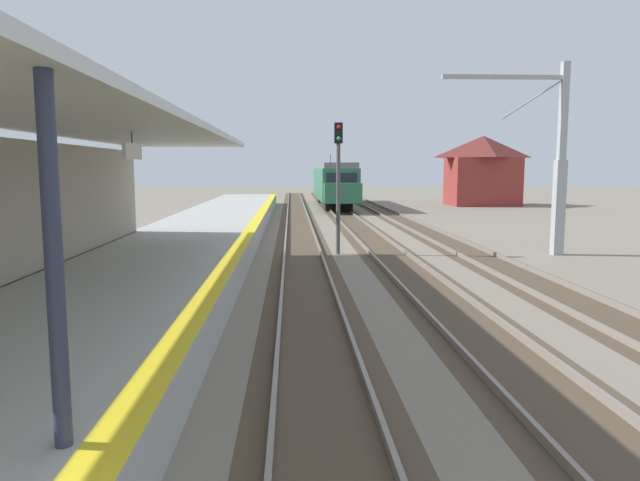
# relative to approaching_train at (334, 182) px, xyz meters

# --- Properties ---
(station_platform) EXTENTS (5.00, 80.00, 0.91)m
(station_platform) POSITION_rel_approaching_train_xyz_m (-7.80, -35.37, -1.73)
(station_platform) COLOR #A8A8A3
(station_platform) RESTS_ON ground
(track_pair_nearest_platform) EXTENTS (2.34, 120.00, 0.16)m
(track_pair_nearest_platform) POSITION_rel_approaching_train_xyz_m (-3.40, -31.37, -2.13)
(track_pair_nearest_platform) COLOR #4C3D2D
(track_pair_nearest_platform) RESTS_ON ground
(track_pair_middle) EXTENTS (2.34, 120.00, 0.16)m
(track_pair_middle) POSITION_rel_approaching_train_xyz_m (-0.00, -31.37, -2.13)
(track_pair_middle) COLOR #4C3D2D
(track_pair_middle) RESTS_ON ground
(track_pair_far_side) EXTENTS (2.34, 120.00, 0.16)m
(track_pair_far_side) POSITION_rel_approaching_train_xyz_m (3.40, -31.37, -2.13)
(track_pair_far_side) COLOR #4C3D2D
(track_pair_far_side) RESTS_ON ground
(approaching_train) EXTENTS (2.93, 19.60, 4.76)m
(approaching_train) POSITION_rel_approaching_train_xyz_m (0.00, 0.00, 0.00)
(approaching_train) COLOR #286647
(approaching_train) RESTS_ON ground
(rail_signal_post) EXTENTS (0.32, 0.34, 5.20)m
(rail_signal_post) POSITION_rel_approaching_train_xyz_m (-1.98, -29.84, 1.02)
(rail_signal_post) COLOR #4C4C4C
(rail_signal_post) RESTS_ON ground
(catenary_pylon_far_side) EXTENTS (5.00, 0.40, 7.50)m
(catenary_pylon_far_side) POSITION_rel_approaching_train_xyz_m (6.42, -30.40, 1.43)
(catenary_pylon_far_side) COLOR #9EA3A8
(catenary_pylon_far_side) RESTS_ON ground
(distant_trackside_house) EXTENTS (6.60, 5.28, 6.40)m
(distant_trackside_house) POSITION_rel_approaching_train_xyz_m (13.86, 0.65, 1.16)
(distant_trackside_house) COLOR maroon
(distant_trackside_house) RESTS_ON ground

